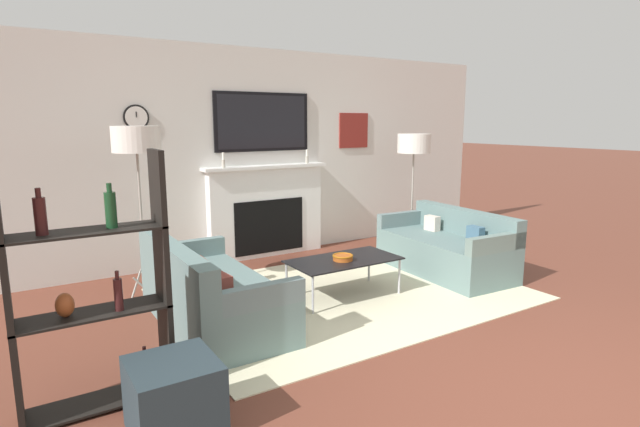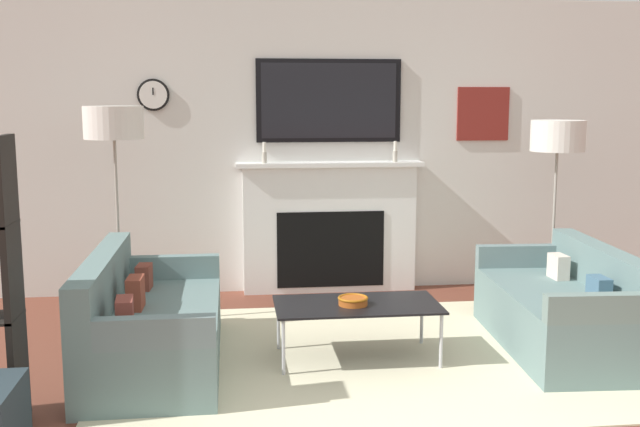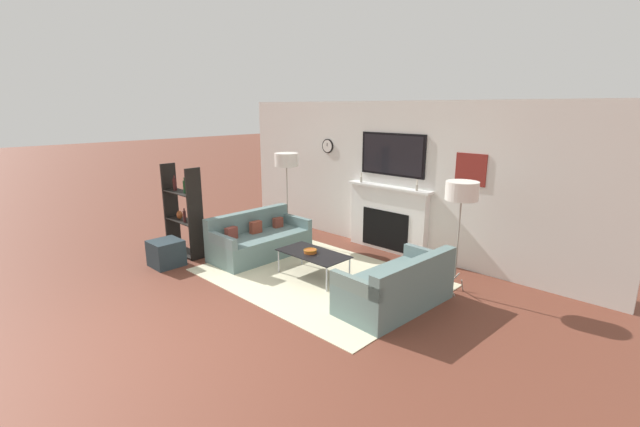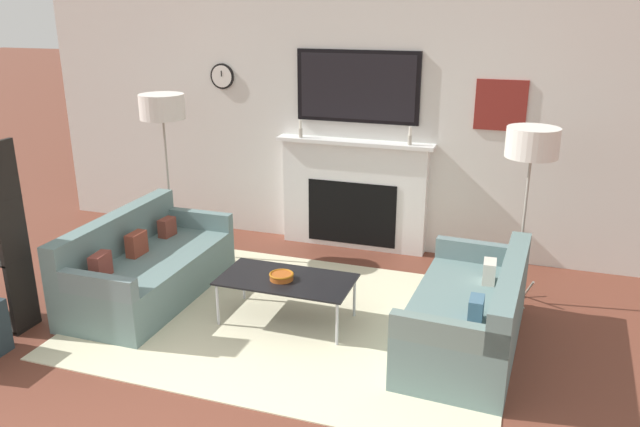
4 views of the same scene
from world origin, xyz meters
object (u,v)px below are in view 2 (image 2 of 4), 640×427
(coffee_table, at_px, (357,307))
(floor_lamp_right, at_px, (558,138))
(couch_right, at_px, (564,312))
(decorative_bowl, at_px, (353,300))
(couch_left, at_px, (148,327))
(floor_lamp_left, at_px, (114,125))

(coffee_table, distance_m, floor_lamp_right, 2.38)
(couch_right, bearing_deg, coffee_table, -178.38)
(couch_right, relative_size, decorative_bowl, 8.01)
(couch_left, distance_m, decorative_bowl, 1.40)
(couch_left, relative_size, decorative_bowl, 8.43)
(couch_right, xyz_separation_m, floor_lamp_right, (0.33, 0.98, 1.19))
(couch_right, relative_size, coffee_table, 1.48)
(floor_lamp_left, xyz_separation_m, floor_lamp_right, (3.59, -0.00, -0.12))
(couch_right, xyz_separation_m, floor_lamp_left, (-3.26, 0.98, 1.31))
(couch_left, height_order, decorative_bowl, couch_left)
(coffee_table, bearing_deg, decorative_bowl, -138.14)
(couch_left, distance_m, coffee_table, 1.42)
(couch_left, distance_m, floor_lamp_left, 1.67)
(coffee_table, distance_m, decorative_bowl, 0.07)
(couch_left, relative_size, floor_lamp_left, 1.01)
(coffee_table, bearing_deg, couch_left, 178.21)
(couch_left, relative_size, couch_right, 1.05)
(decorative_bowl, distance_m, floor_lamp_right, 2.39)
(coffee_table, distance_m, floor_lamp_left, 2.35)
(floor_lamp_right, bearing_deg, coffee_table, -151.14)
(couch_right, relative_size, floor_lamp_right, 1.03)
(floor_lamp_left, relative_size, floor_lamp_right, 1.07)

